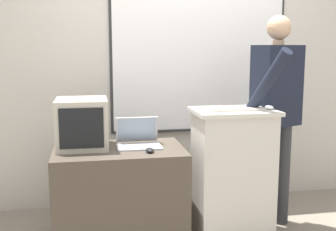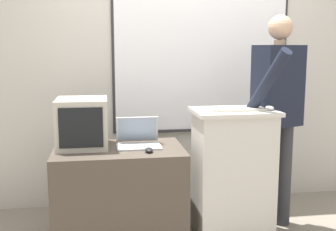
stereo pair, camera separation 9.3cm
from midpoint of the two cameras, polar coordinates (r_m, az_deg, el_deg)
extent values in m
cube|color=beige|center=(4.07, 0.73, 8.24)|extent=(6.40, 0.12, 2.86)
cube|color=#2D2D30|center=(4.04, 3.53, 6.93)|extent=(1.69, 0.02, 1.29)
cube|color=white|center=(4.04, 3.55, 6.92)|extent=(1.64, 0.02, 1.24)
cube|color=#2D2D30|center=(4.10, 3.51, -1.93)|extent=(1.47, 0.04, 0.02)
cube|color=beige|center=(3.40, 7.93, -7.98)|extent=(0.58, 0.44, 0.99)
cube|color=beige|center=(3.29, 8.12, 0.57)|extent=(0.63, 0.47, 0.03)
cube|color=#4C4238|center=(3.36, -7.34, -10.54)|extent=(0.99, 0.65, 0.73)
cylinder|color=#333338|center=(3.59, 12.08, -8.25)|extent=(0.13, 0.13, 0.87)
cylinder|color=#333338|center=(3.73, 14.49, -7.66)|extent=(0.13, 0.13, 0.87)
cube|color=black|center=(3.52, 13.77, 3.95)|extent=(0.44, 0.34, 0.65)
cylinder|color=tan|center=(3.50, 13.99, 9.57)|extent=(0.09, 0.09, 0.04)
sphere|color=tan|center=(3.51, 14.06, 11.49)|extent=(0.19, 0.19, 0.19)
cylinder|color=black|center=(3.19, 12.39, 4.23)|extent=(0.24, 0.45, 0.54)
cylinder|color=black|center=(3.67, 16.18, 3.69)|extent=(0.08, 0.08, 0.62)
cube|color=#B7BABF|center=(3.27, -4.74, -4.25)|extent=(0.34, 0.23, 0.01)
cube|color=#B7BABF|center=(3.39, -5.01, -1.88)|extent=(0.34, 0.07, 0.21)
cube|color=#8C9EB2|center=(3.38, -5.00, -1.87)|extent=(0.30, 0.06, 0.18)
cube|color=beige|center=(3.23, 8.56, 0.85)|extent=(0.42, 0.12, 0.02)
ellipsoid|color=black|center=(3.11, -3.33, -4.71)|extent=(0.06, 0.10, 0.03)
ellipsoid|color=#BCBCC1|center=(3.32, 12.76, 1.06)|extent=(0.06, 0.10, 0.03)
cube|color=#BCB7A8|center=(3.31, -12.36, -1.03)|extent=(0.39, 0.41, 0.38)
cube|color=black|center=(3.10, -12.48, -1.71)|extent=(0.32, 0.01, 0.30)
camera|label=1|loc=(0.05, -90.80, -0.13)|focal=45.00mm
camera|label=2|loc=(0.05, 89.20, 0.13)|focal=45.00mm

